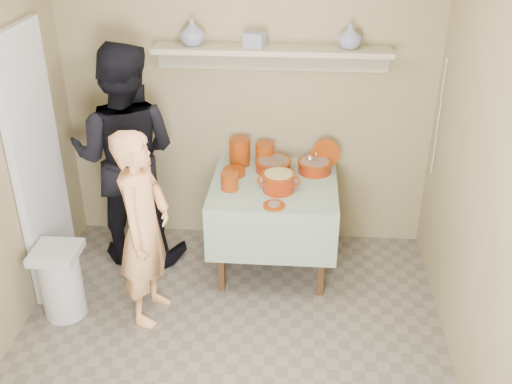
# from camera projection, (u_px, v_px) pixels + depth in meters

# --- Properties ---
(ground) EXTENTS (3.50, 3.50, 0.00)m
(ground) POSITION_uv_depth(u_px,v_px,m) (224.00, 374.00, 3.88)
(ground) COLOR #6F6557
(ground) RESTS_ON ground
(tile_panel) EXTENTS (0.06, 0.70, 2.00)m
(tile_panel) POSITION_uv_depth(u_px,v_px,m) (38.00, 165.00, 4.35)
(tile_panel) COLOR silver
(tile_panel) RESTS_ON ground
(plate_stack_a) EXTENTS (0.17, 0.17, 0.22)m
(plate_stack_a) POSITION_uv_depth(u_px,v_px,m) (240.00, 152.00, 4.86)
(plate_stack_a) COLOR #7A2400
(plate_stack_a) RESTS_ON serving_table
(plate_stack_b) EXTENTS (0.15, 0.15, 0.18)m
(plate_stack_b) POSITION_uv_depth(u_px,v_px,m) (265.00, 154.00, 4.87)
(plate_stack_b) COLOR #7A2400
(plate_stack_b) RESTS_ON serving_table
(bowl_stack) EXTENTS (0.13, 0.13, 0.13)m
(bowl_stack) POSITION_uv_depth(u_px,v_px,m) (230.00, 181.00, 4.49)
(bowl_stack) COLOR #7A2400
(bowl_stack) RESTS_ON serving_table
(empty_bowl) EXTENTS (0.18, 0.18, 0.05)m
(empty_bowl) POSITION_uv_depth(u_px,v_px,m) (234.00, 172.00, 4.73)
(empty_bowl) COLOR #7A2400
(empty_bowl) RESTS_ON serving_table
(propped_lid) EXTENTS (0.24, 0.10, 0.23)m
(propped_lid) POSITION_uv_depth(u_px,v_px,m) (325.00, 154.00, 4.80)
(propped_lid) COLOR #7A2400
(propped_lid) RESTS_ON serving_table
(vase_right) EXTENTS (0.21, 0.21, 0.18)m
(vase_right) POSITION_uv_depth(u_px,v_px,m) (350.00, 36.00, 4.41)
(vase_right) COLOR navy
(vase_right) RESTS_ON wall_shelf
(vase_left) EXTENTS (0.26, 0.26, 0.20)m
(vase_left) POSITION_uv_depth(u_px,v_px,m) (192.00, 32.00, 4.49)
(vase_left) COLOR navy
(vase_left) RESTS_ON wall_shelf
(ceramic_box) EXTENTS (0.18, 0.15, 0.11)m
(ceramic_box) POSITION_uv_depth(u_px,v_px,m) (255.00, 40.00, 4.46)
(ceramic_box) COLOR navy
(ceramic_box) RESTS_ON wall_shelf
(person_cook) EXTENTS (0.42, 0.57, 1.45)m
(person_cook) POSITION_uv_depth(u_px,v_px,m) (144.00, 229.00, 4.09)
(person_cook) COLOR #F3A669
(person_cook) RESTS_ON ground
(person_helper) EXTENTS (0.89, 0.70, 1.81)m
(person_helper) POSITION_uv_depth(u_px,v_px,m) (126.00, 156.00, 4.70)
(person_helper) COLOR black
(person_helper) RESTS_ON ground
(room_shell) EXTENTS (3.04, 3.54, 2.62)m
(room_shell) POSITION_uv_depth(u_px,v_px,m) (216.00, 147.00, 3.12)
(room_shell) COLOR #9B8A5F
(room_shell) RESTS_ON ground
(serving_table) EXTENTS (0.97, 0.97, 0.76)m
(serving_table) POSITION_uv_depth(u_px,v_px,m) (274.00, 195.00, 4.69)
(serving_table) COLOR #4C2D16
(serving_table) RESTS_ON ground
(cazuela_meat_a) EXTENTS (0.30, 0.30, 0.10)m
(cazuela_meat_a) POSITION_uv_depth(u_px,v_px,m) (273.00, 164.00, 4.77)
(cazuela_meat_a) COLOR maroon
(cazuela_meat_a) RESTS_ON serving_table
(cazuela_meat_b) EXTENTS (0.28, 0.28, 0.10)m
(cazuela_meat_b) POSITION_uv_depth(u_px,v_px,m) (315.00, 165.00, 4.76)
(cazuela_meat_b) COLOR maroon
(cazuela_meat_b) RESTS_ON serving_table
(ladle) EXTENTS (0.08, 0.26, 0.19)m
(ladle) POSITION_uv_depth(u_px,v_px,m) (310.00, 159.00, 4.75)
(ladle) COLOR silver
(ladle) RESTS_ON cazuela_meat_b
(cazuela_rice) EXTENTS (0.33, 0.25, 0.14)m
(cazuela_rice) POSITION_uv_depth(u_px,v_px,m) (279.00, 181.00, 4.47)
(cazuela_rice) COLOR maroon
(cazuela_rice) RESTS_ON serving_table
(front_plate) EXTENTS (0.16, 0.16, 0.03)m
(front_plate) POSITION_uv_depth(u_px,v_px,m) (274.00, 205.00, 4.28)
(front_plate) COLOR #7A2400
(front_plate) RESTS_ON serving_table
(wall_shelf) EXTENTS (1.80, 0.25, 0.21)m
(wall_shelf) POSITION_uv_depth(u_px,v_px,m) (272.00, 52.00, 4.53)
(wall_shelf) COLOR tan
(wall_shelf) RESTS_ON room_shell
(trash_bin) EXTENTS (0.32, 0.32, 0.56)m
(trash_bin) POSITION_uv_depth(u_px,v_px,m) (61.00, 281.00, 4.29)
(trash_bin) COLOR silver
(trash_bin) RESTS_ON ground
(electrical_cord) EXTENTS (0.01, 0.05, 0.90)m
(electrical_cord) POSITION_uv_depth(u_px,v_px,m) (439.00, 118.00, 4.49)
(electrical_cord) COLOR silver
(electrical_cord) RESTS_ON wall_shelf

